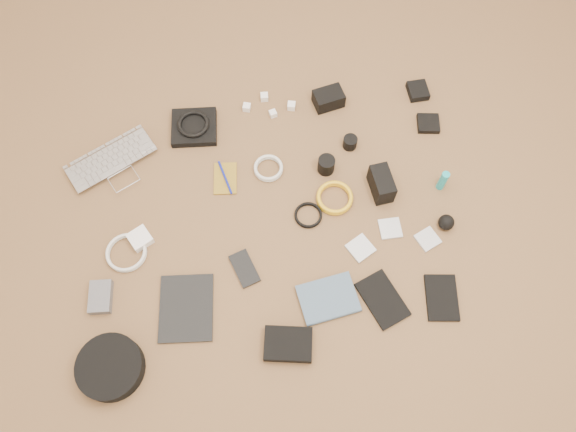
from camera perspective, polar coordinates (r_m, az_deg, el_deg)
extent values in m
cube|color=brown|center=(2.09, -1.42, -0.62)|extent=(4.00, 4.00, 0.04)
imported|color=#BDBDC1|center=(2.25, -16.98, 4.62)|extent=(0.40, 0.34, 0.03)
cube|color=black|center=(2.28, -9.51, 8.88)|extent=(0.20, 0.19, 0.03)
torus|color=black|center=(2.26, -9.60, 9.20)|extent=(0.14, 0.14, 0.02)
cube|color=white|center=(2.31, -4.21, 10.96)|extent=(0.04, 0.04, 0.03)
cube|color=white|center=(2.33, -2.42, 11.99)|extent=(0.03, 0.03, 0.03)
cube|color=white|center=(2.31, 0.35, 11.12)|extent=(0.04, 0.04, 0.03)
cube|color=white|center=(2.29, -1.54, 10.36)|extent=(0.03, 0.03, 0.03)
cube|color=black|center=(2.31, 4.13, 11.81)|extent=(0.12, 0.09, 0.07)
cube|color=black|center=(2.41, 13.05, 12.29)|extent=(0.08, 0.09, 0.03)
cube|color=olive|center=(2.16, -6.39, 3.81)|extent=(0.11, 0.15, 0.01)
cylinder|color=#131D9B|center=(2.15, -6.41, 3.91)|extent=(0.03, 0.15, 0.01)
torus|color=silver|center=(2.16, -2.00, 4.79)|extent=(0.12, 0.12, 0.01)
cylinder|color=black|center=(2.14, 3.90, 5.20)|extent=(0.07, 0.07, 0.07)
cylinder|color=black|center=(2.21, 6.32, 7.44)|extent=(0.06, 0.06, 0.05)
cube|color=black|center=(2.33, 14.06, 9.11)|extent=(0.10, 0.10, 0.02)
cube|color=white|center=(2.10, -14.79, -2.23)|extent=(0.10, 0.10, 0.03)
torus|color=silver|center=(2.10, -16.06, -3.66)|extent=(0.16, 0.16, 0.01)
torus|color=black|center=(2.08, 2.07, 0.04)|extent=(0.11, 0.11, 0.01)
torus|color=gold|center=(2.11, 4.75, 1.76)|extent=(0.18, 0.18, 0.02)
cube|color=black|center=(2.11, 9.48, 3.23)|extent=(0.07, 0.13, 0.09)
cylinder|color=#1CABB6|center=(2.17, 15.45, 3.48)|extent=(0.04, 0.04, 0.10)
cube|color=#58595D|center=(2.06, -18.50, -7.81)|extent=(0.09, 0.13, 0.03)
cube|color=black|center=(1.99, -10.29, -9.18)|extent=(0.23, 0.27, 0.01)
cube|color=black|center=(2.01, -4.44, -5.34)|extent=(0.10, 0.14, 0.01)
cube|color=silver|center=(2.04, 7.37, -3.26)|extent=(0.11, 0.11, 0.01)
cube|color=silver|center=(2.09, 10.34, -1.26)|extent=(0.09, 0.09, 0.01)
cube|color=silver|center=(2.10, 14.00, -2.30)|extent=(0.09, 0.09, 0.01)
sphere|color=black|center=(2.12, 15.77, -0.63)|extent=(0.07, 0.07, 0.06)
cylinder|color=black|center=(1.98, -17.60, -14.45)|extent=(0.28, 0.28, 0.06)
cube|color=black|center=(1.92, 0.01, -12.90)|extent=(0.18, 0.15, 0.04)
imported|color=#465E76|center=(1.95, 4.76, -10.37)|extent=(0.20, 0.16, 0.02)
cube|color=black|center=(1.99, 9.57, -8.35)|extent=(0.16, 0.21, 0.01)
cube|color=black|center=(2.04, 15.35, -8.00)|extent=(0.14, 0.19, 0.01)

